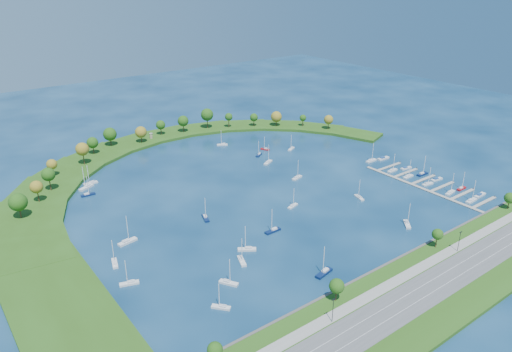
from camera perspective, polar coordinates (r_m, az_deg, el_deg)
ground at (r=287.97m, az=-0.20°, el=-1.28°), size 700.00×700.00×0.00m
south_shoreline at (r=214.62m, az=20.20°, el=-11.95°), size 420.00×43.10×11.60m
breakwater at (r=305.43m, az=-12.73°, el=-0.20°), size 286.74×247.64×2.00m
breakwater_trees at (r=348.00m, az=-11.44°, el=4.59°), size 241.29×88.66×16.25m
harbor_tower at (r=373.16m, az=-12.33°, el=4.68°), size 2.60×2.60×4.07m
dock_system at (r=307.80m, az=19.72°, el=-0.98°), size 24.28×82.00×1.60m
moored_boat_0 at (r=308.00m, az=-19.01°, el=-0.75°), size 8.44×2.46×12.36m
moored_boat_1 at (r=224.95m, az=-1.06°, el=-8.60°), size 8.43×6.82×12.60m
moored_boat_2 at (r=211.07m, az=8.06°, el=-11.22°), size 9.81×4.43×13.92m
moored_boat_3 at (r=292.94m, az=-19.30°, el=-2.04°), size 8.11×2.69×11.75m
moored_boat_4 at (r=299.85m, az=4.88°, el=-0.15°), size 8.60×4.38×12.17m
moored_boat_5 at (r=239.76m, az=2.02°, el=-6.43°), size 8.76×2.61×12.80m
moored_boat_6 at (r=279.37m, az=12.13°, el=-2.45°), size 4.26×8.05×11.39m
moored_boat_7 at (r=336.11m, az=0.35°, el=2.58°), size 7.40×5.84×10.99m
moored_boat_8 at (r=347.00m, az=1.09°, el=3.25°), size 4.75×6.99×10.07m
moored_boat_9 at (r=224.07m, az=-16.41°, el=-9.82°), size 4.36×8.33×11.80m
moored_boat_10 at (r=264.45m, az=4.38°, el=-3.49°), size 7.68×4.05×10.87m
moored_boat_11 at (r=357.09m, az=-4.01°, el=3.79°), size 7.78×5.92×11.44m
moored_boat_12 at (r=216.90m, az=-1.71°, el=-9.94°), size 5.17×8.71×12.38m
moored_boat_13 at (r=322.64m, az=1.44°, el=1.67°), size 8.91×6.16×12.87m
moored_boat_14 at (r=348.61m, az=4.21°, el=3.29°), size 7.88×5.48×11.39m
moored_boat_15 at (r=191.43m, az=-4.15°, el=-15.16°), size 6.48×7.06×11.03m
moored_boat_16 at (r=257.24m, az=17.47°, el=-5.40°), size 7.58×7.97×12.65m
moored_boat_17 at (r=203.68m, az=-3.28°, el=-12.44°), size 6.30×8.25×12.15m
moored_boat_18 at (r=209.75m, az=-14.77°, el=-12.11°), size 8.26×4.63×11.71m
moored_boat_19 at (r=252.74m, az=-6.01°, el=-4.89°), size 4.77×8.72×12.34m
moored_boat_20 at (r=238.42m, az=-15.00°, el=-7.47°), size 9.83×4.30×13.98m
moored_boat_21 at (r=302.76m, az=-19.46°, el=-1.22°), size 9.90×6.78×14.27m
docked_boat_0 at (r=295.18m, az=24.16°, el=-2.63°), size 8.84×2.77×12.87m
docked_boat_1 at (r=304.30m, az=24.99°, el=-2.07°), size 9.28×3.02×1.87m
docked_boat_2 at (r=300.86m, az=22.03°, el=-1.78°), size 8.80×3.66×12.54m
docked_boat_3 at (r=309.14m, az=23.16°, el=-1.32°), size 7.57×2.44×11.00m
docked_boat_4 at (r=308.06m, az=19.66°, el=-0.84°), size 8.01×3.21×11.44m
docked_boat_5 at (r=316.82m, az=20.61°, el=-0.37°), size 8.65×3.18×1.73m
docked_boat_6 at (r=315.18m, az=17.58°, el=-0.01°), size 8.19×2.47×11.97m
docked_boat_7 at (r=321.78m, az=19.12°, el=0.27°), size 8.76×2.65×12.79m
docked_boat_8 at (r=321.71m, az=15.85°, el=0.68°), size 8.35×2.71×12.12m
docked_boat_9 at (r=328.34m, az=17.34°, el=0.91°), size 8.48×3.42×1.68m
docked_boat_10 at (r=334.66m, az=13.49°, el=1.82°), size 8.88×2.79×12.92m
docked_boat_11 at (r=340.88m, az=14.84°, el=2.04°), size 9.47×2.99×1.91m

